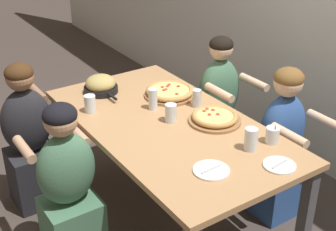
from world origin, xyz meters
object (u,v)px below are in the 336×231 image
object	(u,v)px
drinking_glass_a	(251,141)
empty_plate_b	(279,165)
skillet_bowl	(101,85)
cocktail_glass_blue	(272,136)
diner_far_midright	(280,150)
pizza_board_main	(215,118)
diner_far_midleft	(218,112)
pizza_board_second	(170,92)
diner_near_left	(30,142)
diner_near_center	(69,192)
drinking_glass_c	(197,99)
drinking_glass_e	(90,104)
empty_plate_a	(211,170)
drinking_glass_d	(171,113)
drinking_glass_b	(153,100)

from	to	relation	value
drinking_glass_a	empty_plate_b	bearing A→B (deg)	3.60
skillet_bowl	cocktail_glass_blue	bearing A→B (deg)	23.17
drinking_glass_a	diner_far_midright	distance (m)	0.63
pizza_board_main	diner_far_midleft	bearing A→B (deg)	137.70
cocktail_glass_blue	pizza_board_second	bearing A→B (deg)	-171.09
pizza_board_second	diner_near_left	size ratio (longest dim) A/B	0.33
empty_plate_b	diner_near_center	world-z (taller)	diner_near_center
pizza_board_second	diner_far_midright	bearing A→B (deg)	34.35
pizza_board_main	drinking_glass_a	xyz separation A→B (m)	(0.39, -0.05, 0.03)
drinking_glass_c	drinking_glass_e	size ratio (longest dim) A/B	1.02
pizza_board_main	pizza_board_second	distance (m)	0.50
pizza_board_second	drinking_glass_e	distance (m)	0.60
pizza_board_main	diner_near_left	size ratio (longest dim) A/B	0.31
diner_near_center	diner_near_left	world-z (taller)	diner_near_left
cocktail_glass_blue	diner_far_midleft	xyz separation A→B (m)	(-0.89, 0.33, -0.31)
pizza_board_main	diner_near_center	size ratio (longest dim) A/B	0.31
drinking_glass_a	drinking_glass_e	size ratio (longest dim) A/B	1.16
empty_plate_a	pizza_board_second	bearing A→B (deg)	159.05
pizza_board_second	skillet_bowl	size ratio (longest dim) A/B	1.02
drinking_glass_a	drinking_glass_d	xyz separation A→B (m)	(-0.55, -0.19, 0.00)
skillet_bowl	cocktail_glass_blue	xyz separation A→B (m)	(1.23, 0.53, -0.01)
pizza_board_second	diner_near_center	size ratio (longest dim) A/B	0.34
skillet_bowl	drinking_glass_b	distance (m)	0.48
drinking_glass_b	pizza_board_second	bearing A→B (deg)	117.44
skillet_bowl	drinking_glass_e	world-z (taller)	skillet_bowl
drinking_glass_c	drinking_glass_e	xyz separation A→B (m)	(-0.33, -0.65, 0.01)
empty_plate_b	diner_far_midright	distance (m)	0.70
drinking_glass_a	drinking_glass_e	xyz separation A→B (m)	(-0.97, -0.57, -0.00)
skillet_bowl	diner_far_midleft	bearing A→B (deg)	68.40
drinking_glass_e	diner_near_left	world-z (taller)	diner_near_left
diner_near_center	diner_near_left	size ratio (longest dim) A/B	0.99
drinking_glass_e	diner_far_midleft	distance (m)	1.12
drinking_glass_b	diner_near_center	distance (m)	0.83
diner_far_midleft	diner_near_left	world-z (taller)	diner_far_midleft
empty_plate_a	drinking_glass_a	world-z (taller)	drinking_glass_a
pizza_board_main	drinking_glass_a	bearing A→B (deg)	-6.82
cocktail_glass_blue	diner_near_left	size ratio (longest dim) A/B	0.11
pizza_board_main	diner_near_center	distance (m)	1.04
skillet_bowl	pizza_board_main	bearing A→B (deg)	26.00
pizza_board_second	skillet_bowl	bearing A→B (deg)	-131.13
empty_plate_b	drinking_glass_e	size ratio (longest dim) A/B	1.53
cocktail_glass_blue	drinking_glass_c	world-z (taller)	same
pizza_board_second	skillet_bowl	xyz separation A→B (m)	(-0.34, -0.39, 0.03)
empty_plate_a	drinking_glass_e	size ratio (longest dim) A/B	1.69
skillet_bowl	diner_near_center	bearing A→B (deg)	-41.41
cocktail_glass_blue	drinking_glass_a	xyz separation A→B (m)	(-0.01, -0.17, 0.02)
drinking_glass_c	drinking_glass_e	bearing A→B (deg)	-117.07
diner_far_midleft	skillet_bowl	bearing A→B (deg)	-21.60
empty_plate_b	drinking_glass_b	xyz separation A→B (m)	(-1.00, -0.20, 0.06)
pizza_board_second	diner_near_center	world-z (taller)	diner_near_center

